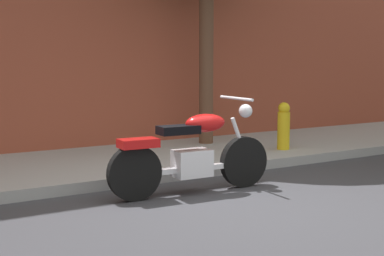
# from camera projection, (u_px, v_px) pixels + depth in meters

# --- Properties ---
(ground_plane) EXTENTS (60.00, 60.00, 0.00)m
(ground_plane) POSITION_uv_depth(u_px,v_px,m) (236.00, 202.00, 6.14)
(ground_plane) COLOR #38383D
(sidewalk) EXTENTS (24.27, 2.53, 0.14)m
(sidewalk) POSITION_uv_depth(u_px,v_px,m) (137.00, 161.00, 8.28)
(sidewalk) COLOR #9C9C9C
(sidewalk) RESTS_ON ground
(motorcycle) EXTENTS (2.11, 0.70, 1.13)m
(motorcycle) POSITION_uv_depth(u_px,v_px,m) (192.00, 154.00, 6.50)
(motorcycle) COLOR black
(motorcycle) RESTS_ON ground
(fire_hydrant) EXTENTS (0.20, 0.20, 0.91)m
(fire_hydrant) POSITION_uv_depth(u_px,v_px,m) (284.00, 130.00, 8.89)
(fire_hydrant) COLOR gold
(fire_hydrant) RESTS_ON ground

